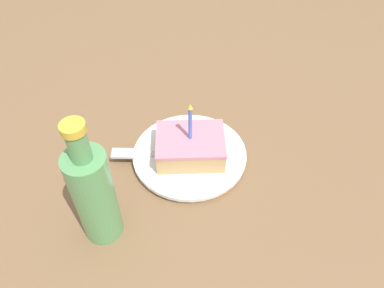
{
  "coord_description": "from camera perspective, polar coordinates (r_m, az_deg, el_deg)",
  "views": [
    {
      "loc": [
        -0.5,
        0.0,
        0.55
      ],
      "look_at": [
        -0.02,
        -0.01,
        0.04
      ],
      "focal_mm": 35.0,
      "sensor_mm": 36.0,
      "label": 1
    }
  ],
  "objects": [
    {
      "name": "ground_plane",
      "position": [
        0.76,
        -0.88,
        -2.18
      ],
      "size": [
        2.4,
        2.4,
        0.04
      ],
      "color": "brown",
      "rests_on": "ground"
    },
    {
      "name": "plate",
      "position": [
        0.73,
        0.0,
        -1.69
      ],
      "size": [
        0.22,
        0.22,
        0.02
      ],
      "color": "white",
      "rests_on": "ground_plane"
    },
    {
      "name": "cake_slice",
      "position": [
        0.7,
        0.12,
        -0.32
      ],
      "size": [
        0.1,
        0.13,
        0.13
      ],
      "color": "tan",
      "rests_on": "plate"
    },
    {
      "name": "fork",
      "position": [
        0.72,
        -5.48,
        -1.5
      ],
      "size": [
        0.03,
        0.19,
        0.0
      ],
      "color": "silver",
      "rests_on": "plate"
    },
    {
      "name": "bottle",
      "position": [
        0.58,
        -14.27,
        -7.38
      ],
      "size": [
        0.06,
        0.06,
        0.24
      ],
      "color": "#599959",
      "rests_on": "ground_plane"
    }
  ]
}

